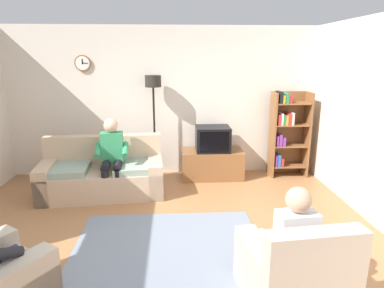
{
  "coord_description": "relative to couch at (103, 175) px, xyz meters",
  "views": [
    {
      "loc": [
        0.18,
        -3.56,
        2.17
      ],
      "look_at": [
        0.43,
        0.81,
        1.02
      ],
      "focal_mm": 31.38,
      "sensor_mm": 36.0,
      "label": 1
    }
  ],
  "objects": [
    {
      "name": "ground_plane",
      "position": [
        0.97,
        -1.61,
        -0.31
      ],
      "size": [
        12.0,
        12.0,
        0.0
      ],
      "primitive_type": "plane",
      "color": "#9E6B42"
    },
    {
      "name": "back_wall_assembly",
      "position": [
        0.97,
        1.05,
        1.04
      ],
      "size": [
        6.2,
        0.17,
        2.7
      ],
      "color": "silver",
      "rests_on": "ground_plane"
    },
    {
      "name": "couch",
      "position": [
        0.0,
        0.0,
        0.0
      ],
      "size": [
        1.96,
        1.03,
        0.9
      ],
      "color": "tan",
      "rests_on": "ground_plane"
    },
    {
      "name": "tv_stand",
      "position": [
        1.85,
        0.64,
        -0.05
      ],
      "size": [
        1.1,
        0.56,
        0.52
      ],
      "color": "brown",
      "rests_on": "ground_plane"
    },
    {
      "name": "tv",
      "position": [
        1.85,
        0.62,
        0.42
      ],
      "size": [
        0.6,
        0.49,
        0.44
      ],
      "color": "black",
      "rests_on": "tv_stand"
    },
    {
      "name": "bookshelf",
      "position": [
        3.22,
        0.72,
        0.52
      ],
      "size": [
        0.68,
        0.36,
        1.57
      ],
      "color": "brown",
      "rests_on": "ground_plane"
    },
    {
      "name": "floor_lamp",
      "position": [
        0.81,
        0.74,
        1.14
      ],
      "size": [
        0.28,
        0.28,
        1.85
      ],
      "color": "black",
      "rests_on": "ground_plane"
    },
    {
      "name": "armchair_near_bookshelf",
      "position": [
        2.18,
        -2.64,
        -0.02
      ],
      "size": [
        0.88,
        0.96,
        0.9
      ],
      "color": "#BCAD99",
      "rests_on": "ground_plane"
    },
    {
      "name": "area_rug",
      "position": [
        1.07,
        -1.67,
        -0.31
      ],
      "size": [
        2.2,
        1.7,
        0.01
      ],
      "primitive_type": "cube",
      "color": "slate",
      "rests_on": "ground_plane"
    },
    {
      "name": "person_on_couch",
      "position": [
        0.19,
        -0.11,
        0.39
      ],
      "size": [
        0.53,
        0.56,
        1.24
      ],
      "color": "#338C59",
      "rests_on": "ground_plane"
    },
    {
      "name": "person_in_right_armchair",
      "position": [
        2.17,
        -2.56,
        0.29
      ],
      "size": [
        0.54,
        0.56,
        1.12
      ],
      "color": "silver",
      "rests_on": "ground_plane"
    }
  ]
}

